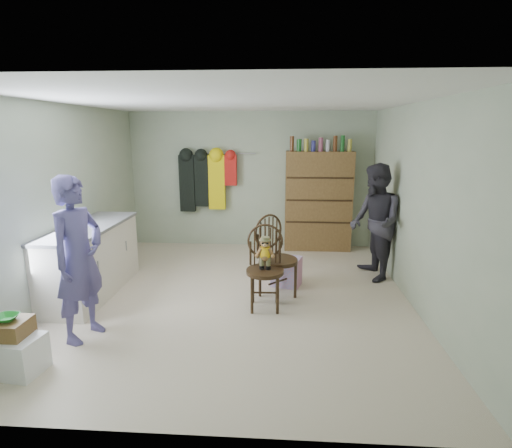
# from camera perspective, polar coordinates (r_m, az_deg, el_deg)

# --- Properties ---
(ground_plane) EXTENTS (5.00, 5.00, 0.00)m
(ground_plane) POSITION_cam_1_polar(r_m,az_deg,el_deg) (5.42, -2.82, -10.28)
(ground_plane) COLOR beige
(ground_plane) RESTS_ON ground
(room_walls) EXTENTS (5.00, 5.00, 5.00)m
(room_walls) POSITION_cam_1_polar(r_m,az_deg,el_deg) (5.53, -2.38, 7.18)
(room_walls) COLOR #A8B396
(room_walls) RESTS_ON ground
(counter) EXTENTS (0.64, 1.86, 0.94)m
(counter) POSITION_cam_1_polar(r_m,az_deg,el_deg) (5.80, -22.47, -4.73)
(counter) COLOR silver
(counter) RESTS_ON ground
(stool) EXTENTS (0.35, 0.30, 0.50)m
(stool) POSITION_cam_1_polar(r_m,az_deg,el_deg) (4.41, -31.62, -14.54)
(stool) COLOR brown
(stool) RESTS_ON ground
(bowl) EXTENTS (0.20, 0.20, 0.05)m
(bowl) POSITION_cam_1_polar(r_m,az_deg,el_deg) (4.30, -32.06, -11.29)
(bowl) COLOR green
(bowl) RESTS_ON stool
(plastic_tub) EXTENTS (0.40, 0.39, 0.34)m
(plastic_tub) POSITION_cam_1_polar(r_m,az_deg,el_deg) (4.36, -30.60, -15.87)
(plastic_tub) COLOR white
(plastic_tub) RESTS_ON ground
(chair_front) EXTENTS (0.48, 0.48, 1.04)m
(chair_front) POSITION_cam_1_polar(r_m,az_deg,el_deg) (4.91, 1.30, -5.32)
(chair_front) COLOR #2F1F10
(chair_front) RESTS_ON ground
(chair_far) EXTENTS (0.69, 0.69, 1.10)m
(chair_far) POSITION_cam_1_polar(r_m,az_deg,el_deg) (5.24, 2.70, -4.23)
(chair_far) COLOR #2F1F10
(chair_far) RESTS_ON ground
(striped_bag) EXTENTS (0.46, 0.40, 0.41)m
(striped_bag) POSITION_cam_1_polar(r_m,az_deg,el_deg) (5.72, 4.37, -6.77)
(striped_bag) COLOR pink
(striped_bag) RESTS_ON ground
(person_left) EXTENTS (0.58, 0.73, 1.74)m
(person_left) POSITION_cam_1_polar(r_m,az_deg,el_deg) (4.51, -24.02, -4.60)
(person_left) COLOR #504987
(person_left) RESTS_ON ground
(person_right) EXTENTS (0.76, 0.91, 1.71)m
(person_right) POSITION_cam_1_polar(r_m,az_deg,el_deg) (6.06, 16.62, 0.23)
(person_right) COLOR #2D2B33
(person_right) RESTS_ON ground
(dresser) EXTENTS (1.20, 0.39, 2.08)m
(dresser) POSITION_cam_1_polar(r_m,az_deg,el_deg) (7.37, 8.87, 3.33)
(dresser) COLOR brown
(dresser) RESTS_ON ground
(coat_rack) EXTENTS (1.42, 0.12, 1.09)m
(coat_rack) POSITION_cam_1_polar(r_m,az_deg,el_deg) (7.51, -7.18, 6.16)
(coat_rack) COLOR #99999E
(coat_rack) RESTS_ON ground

